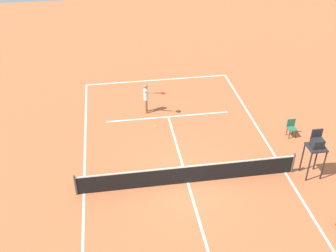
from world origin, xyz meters
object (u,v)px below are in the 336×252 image
object	(u,v)px
courtside_chair_mid	(292,127)
player_serving	(147,96)
umpire_chair	(316,147)
tennis_ball	(155,126)

from	to	relation	value
courtside_chair_mid	player_serving	bearing A→B (deg)	-26.12
player_serving	courtside_chair_mid	xyz separation A→B (m)	(-7.21, 3.54, -0.54)
player_serving	umpire_chair	distance (m)	9.58
tennis_ball	umpire_chair	xyz separation A→B (m)	(-6.56, 5.09, 1.57)
tennis_ball	umpire_chair	world-z (taller)	umpire_chair
umpire_chair	courtside_chair_mid	world-z (taller)	umpire_chair
player_serving	courtside_chair_mid	distance (m)	8.05
player_serving	tennis_ball	world-z (taller)	player_serving
player_serving	umpire_chair	bearing A→B (deg)	62.09
umpire_chair	courtside_chair_mid	bearing A→B (deg)	-97.07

